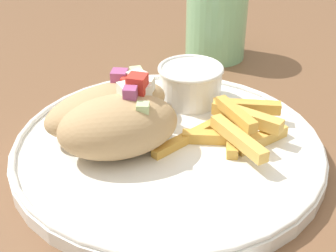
{
  "coord_description": "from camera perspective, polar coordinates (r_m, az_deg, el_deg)",
  "views": [
    {
      "loc": [
        -0.04,
        -0.4,
        1.02
      ],
      "look_at": [
        0.02,
        -0.02,
        0.79
      ],
      "focal_mm": 50.0,
      "sensor_mm": 36.0,
      "label": 1
    }
  ],
  "objects": [
    {
      "name": "sauce_ramekin",
      "position": [
        0.53,
        2.75,
        5.42
      ],
      "size": [
        0.07,
        0.07,
        0.04
      ],
      "color": "white",
      "rests_on": "plate"
    },
    {
      "name": "fries_pile",
      "position": [
        0.46,
        8.19,
        -0.13
      ],
      "size": [
        0.14,
        0.11,
        0.03
      ],
      "color": "gold",
      "rests_on": "plate"
    },
    {
      "name": "plate",
      "position": [
        0.46,
        0.0,
        -2.58
      ],
      "size": [
        0.3,
        0.3,
        0.02
      ],
      "color": "white",
      "rests_on": "table"
    },
    {
      "name": "pita_sandwich_near",
      "position": [
        0.43,
        -6.0,
        0.11
      ],
      "size": [
        0.13,
        0.1,
        0.07
      ],
      "rotation": [
        0.0,
        0.0,
        0.21
      ],
      "color": "tan",
      "rests_on": "plate"
    },
    {
      "name": "water_glass",
      "position": [
        0.67,
        5.89,
        12.31
      ],
      "size": [
        0.08,
        0.08,
        0.11
      ],
      "color": "#8CCC93",
      "rests_on": "table"
    },
    {
      "name": "pita_sandwich_far",
      "position": [
        0.47,
        -7.25,
        2.27
      ],
      "size": [
        0.15,
        0.12,
        0.05
      ],
      "rotation": [
        0.0,
        0.0,
        0.46
      ],
      "color": "tan",
      "rests_on": "plate"
    },
    {
      "name": "table",
      "position": [
        0.52,
        -2.11,
        -7.54
      ],
      "size": [
        1.52,
        1.52,
        0.75
      ],
      "color": "brown",
      "rests_on": "ground_plane"
    }
  ]
}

